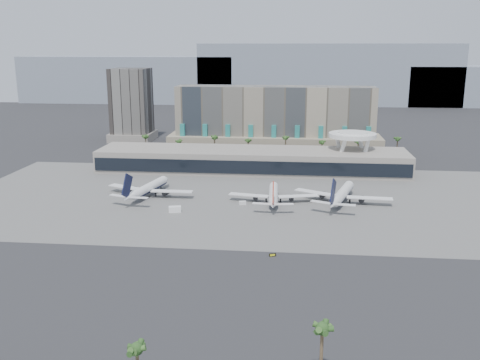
# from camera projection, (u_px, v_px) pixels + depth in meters

# --- Properties ---
(ground) EXTENTS (900.00, 900.00, 0.00)m
(ground) POSITION_uv_depth(u_px,v_px,m) (227.00, 240.00, 191.81)
(ground) COLOR #232326
(ground) RESTS_ON ground
(apron_pad) EXTENTS (260.00, 130.00, 0.06)m
(apron_pad) POSITION_uv_depth(u_px,v_px,m) (242.00, 198.00, 244.85)
(apron_pad) COLOR #5B5B59
(apron_pad) RESTS_ON ground
(mountain_ridge) EXTENTS (680.00, 60.00, 70.00)m
(mountain_ridge) POSITION_uv_depth(u_px,v_px,m) (299.00, 78.00, 635.15)
(mountain_ridge) COLOR gray
(mountain_ridge) RESTS_ON ground
(hotel) EXTENTS (140.00, 30.00, 42.00)m
(hotel) POSITION_uv_depth(u_px,v_px,m) (275.00, 125.00, 354.96)
(hotel) COLOR tan
(hotel) RESTS_ON ground
(office_tower) EXTENTS (30.00, 30.00, 52.00)m
(office_tower) POSITION_uv_depth(u_px,v_px,m) (132.00, 109.00, 388.46)
(office_tower) COLOR black
(office_tower) RESTS_ON ground
(terminal) EXTENTS (170.00, 32.50, 14.50)m
(terminal) POSITION_uv_depth(u_px,v_px,m) (252.00, 159.00, 296.17)
(terminal) COLOR #9D968A
(terminal) RESTS_ON ground
(saucer_structure) EXTENTS (26.00, 26.00, 21.89)m
(saucer_structure) POSITION_uv_depth(u_px,v_px,m) (352.00, 138.00, 293.79)
(saucer_structure) COLOR white
(saucer_structure) RESTS_ON ground
(palm_row) EXTENTS (157.80, 2.80, 13.10)m
(palm_row) POSITION_uv_depth(u_px,v_px,m) (268.00, 141.00, 328.43)
(palm_row) COLOR brown
(palm_row) RESTS_ON ground
(airliner_left) EXTENTS (41.90, 43.56, 15.23)m
(airliner_left) POSITION_uv_depth(u_px,v_px,m) (148.00, 188.00, 246.46)
(airliner_left) COLOR white
(airliner_left) RESTS_ON ground
(airliner_centre) EXTENTS (40.22, 41.41, 14.29)m
(airliner_centre) POSITION_uv_depth(u_px,v_px,m) (273.00, 195.00, 236.75)
(airliner_centre) COLOR white
(airliner_centre) RESTS_ON ground
(airliner_right) EXTENTS (42.72, 44.27, 15.68)m
(airliner_right) POSITION_uv_depth(u_px,v_px,m) (342.00, 194.00, 236.21)
(airliner_right) COLOR white
(airliner_right) RESTS_ON ground
(service_vehicle_a) EXTENTS (5.59, 3.71, 2.50)m
(service_vehicle_a) POSITION_uv_depth(u_px,v_px,m) (175.00, 209.00, 223.51)
(service_vehicle_a) COLOR white
(service_vehicle_a) RESTS_ON ground
(service_vehicle_b) EXTENTS (3.36, 2.45, 1.55)m
(service_vehicle_b) POSITION_uv_depth(u_px,v_px,m) (243.00, 203.00, 234.28)
(service_vehicle_b) COLOR white
(service_vehicle_b) RESTS_ON ground
(taxiway_sign) EXTENTS (2.32, 1.04, 1.06)m
(taxiway_sign) POSITION_uv_depth(u_px,v_px,m) (273.00, 255.00, 176.70)
(taxiway_sign) COLOR black
(taxiway_sign) RESTS_ON ground
(near_palm_a) EXTENTS (6.00, 6.00, 9.30)m
(near_palm_a) POSITION_uv_depth(u_px,v_px,m) (137.00, 355.00, 108.98)
(near_palm_a) COLOR brown
(near_palm_a) RESTS_ON ground
(near_palm_b) EXTENTS (6.00, 6.00, 13.96)m
(near_palm_b) POSITION_uv_depth(u_px,v_px,m) (322.00, 335.00, 107.69)
(near_palm_b) COLOR brown
(near_palm_b) RESTS_ON ground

